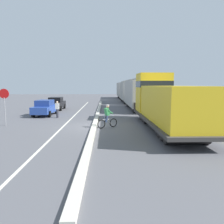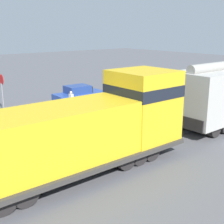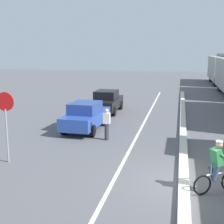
{
  "view_description": "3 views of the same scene",
  "coord_description": "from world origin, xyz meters",
  "px_view_note": "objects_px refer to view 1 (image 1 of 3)",
  "views": [
    {
      "loc": [
        0.86,
        -16.5,
        3.16
      ],
      "look_at": [
        1.37,
        0.61,
        1.04
      ],
      "focal_mm": 35.0,
      "sensor_mm": 36.0,
      "label": 1
    },
    {
      "loc": [
        15.82,
        -7.47,
        6.16
      ],
      "look_at": [
        3.41,
        2.66,
        1.84
      ],
      "focal_mm": 50.0,
      "sensor_mm": 36.0,
      "label": 2
    },
    {
      "loc": [
        -0.25,
        -10.32,
        4.47
      ],
      "look_at": [
        -4.3,
        8.06,
        0.76
      ],
      "focal_mm": 50.0,
      "sensor_mm": 36.0,
      "label": 3
    }
  ],
  "objects_px": {
    "hopper_car_trailing": "(124,90)",
    "stop_sign": "(4,100)",
    "cyclist": "(107,117)",
    "hopper_car_middle": "(129,91)",
    "locomotive": "(163,103)",
    "parked_car_blue": "(45,108)",
    "parked_car_black": "(56,103)",
    "hopper_car_lead": "(139,93)",
    "pedestrian_by_cars": "(57,109)"
  },
  "relations": [
    {
      "from": "hopper_car_trailing",
      "to": "stop_sign",
      "type": "height_order",
      "value": "hopper_car_trailing"
    },
    {
      "from": "cyclist",
      "to": "stop_sign",
      "type": "xyz_separation_m",
      "value": [
        -7.96,
        1.11,
        1.21
      ]
    },
    {
      "from": "hopper_car_middle",
      "to": "locomotive",
      "type": "bearing_deg",
      "value": -90.0
    },
    {
      "from": "cyclist",
      "to": "locomotive",
      "type": "bearing_deg",
      "value": 1.87
    },
    {
      "from": "parked_car_blue",
      "to": "stop_sign",
      "type": "relative_size",
      "value": 1.48
    },
    {
      "from": "parked_car_blue",
      "to": "parked_car_black",
      "type": "xyz_separation_m",
      "value": [
        -0.06,
        5.37,
        0.0
      ]
    },
    {
      "from": "hopper_car_lead",
      "to": "stop_sign",
      "type": "height_order",
      "value": "hopper_car_lead"
    },
    {
      "from": "locomotive",
      "to": "hopper_car_lead",
      "type": "bearing_deg",
      "value": 90.0
    },
    {
      "from": "locomotive",
      "to": "cyclist",
      "type": "bearing_deg",
      "value": -178.13
    },
    {
      "from": "pedestrian_by_cars",
      "to": "stop_sign",
      "type": "bearing_deg",
      "value": -128.53
    },
    {
      "from": "hopper_car_trailing",
      "to": "parked_car_blue",
      "type": "relative_size",
      "value": 2.48
    },
    {
      "from": "hopper_car_lead",
      "to": "hopper_car_trailing",
      "type": "height_order",
      "value": "same"
    },
    {
      "from": "hopper_car_middle",
      "to": "parked_car_blue",
      "type": "relative_size",
      "value": 2.48
    },
    {
      "from": "cyclist",
      "to": "stop_sign",
      "type": "height_order",
      "value": "stop_sign"
    },
    {
      "from": "locomotive",
      "to": "cyclist",
      "type": "distance_m",
      "value": 4.32
    },
    {
      "from": "parked_car_blue",
      "to": "parked_car_black",
      "type": "bearing_deg",
      "value": 90.61
    },
    {
      "from": "parked_car_black",
      "to": "cyclist",
      "type": "xyz_separation_m",
      "value": [
        6.49,
        -12.24,
        0.0
      ]
    },
    {
      "from": "parked_car_black",
      "to": "stop_sign",
      "type": "bearing_deg",
      "value": -97.55
    },
    {
      "from": "hopper_car_middle",
      "to": "cyclist",
      "type": "relative_size",
      "value": 6.18
    },
    {
      "from": "hopper_car_middle",
      "to": "cyclist",
      "type": "distance_m",
      "value": 24.29
    },
    {
      "from": "hopper_car_lead",
      "to": "stop_sign",
      "type": "relative_size",
      "value": 3.68
    },
    {
      "from": "stop_sign",
      "to": "cyclist",
      "type": "bearing_deg",
      "value": -7.96
    },
    {
      "from": "locomotive",
      "to": "parked_car_blue",
      "type": "relative_size",
      "value": 2.72
    },
    {
      "from": "parked_car_black",
      "to": "stop_sign",
      "type": "distance_m",
      "value": 11.28
    },
    {
      "from": "parked_car_blue",
      "to": "stop_sign",
      "type": "bearing_deg",
      "value": -104.91
    },
    {
      "from": "hopper_car_middle",
      "to": "parked_car_blue",
      "type": "distance_m",
      "value": 20.12
    },
    {
      "from": "cyclist",
      "to": "parked_car_blue",
      "type": "bearing_deg",
      "value": 133.14
    },
    {
      "from": "pedestrian_by_cars",
      "to": "cyclist",
      "type": "bearing_deg",
      "value": -46.78
    },
    {
      "from": "hopper_car_lead",
      "to": "pedestrian_by_cars",
      "type": "distance_m",
      "value": 11.58
    },
    {
      "from": "hopper_car_trailing",
      "to": "parked_car_blue",
      "type": "height_order",
      "value": "hopper_car_trailing"
    },
    {
      "from": "parked_car_blue",
      "to": "pedestrian_by_cars",
      "type": "xyz_separation_m",
      "value": [
        1.64,
        -1.76,
        0.03
      ]
    },
    {
      "from": "cyclist",
      "to": "stop_sign",
      "type": "distance_m",
      "value": 8.13
    },
    {
      "from": "hopper_car_middle",
      "to": "cyclist",
      "type": "height_order",
      "value": "hopper_car_middle"
    },
    {
      "from": "parked_car_black",
      "to": "stop_sign",
      "type": "height_order",
      "value": "stop_sign"
    },
    {
      "from": "hopper_car_lead",
      "to": "hopper_car_middle",
      "type": "height_order",
      "value": "same"
    },
    {
      "from": "stop_sign",
      "to": "locomotive",
      "type": "bearing_deg",
      "value": -4.59
    },
    {
      "from": "parked_car_black",
      "to": "hopper_car_trailing",
      "type": "bearing_deg",
      "value": 65.31
    },
    {
      "from": "pedestrian_by_cars",
      "to": "parked_car_blue",
      "type": "bearing_deg",
      "value": 132.92
    },
    {
      "from": "hopper_car_trailing",
      "to": "pedestrian_by_cars",
      "type": "height_order",
      "value": "hopper_car_trailing"
    },
    {
      "from": "locomotive",
      "to": "pedestrian_by_cars",
      "type": "relative_size",
      "value": 7.17
    },
    {
      "from": "cyclist",
      "to": "stop_sign",
      "type": "relative_size",
      "value": 0.6
    },
    {
      "from": "hopper_car_trailing",
      "to": "cyclist",
      "type": "relative_size",
      "value": 6.18
    },
    {
      "from": "hopper_car_middle",
      "to": "hopper_car_trailing",
      "type": "bearing_deg",
      "value": 90.0
    },
    {
      "from": "hopper_car_middle",
      "to": "stop_sign",
      "type": "xyz_separation_m",
      "value": [
        -12.16,
        -22.78,
        -0.05
      ]
    },
    {
      "from": "hopper_car_trailing",
      "to": "parked_car_blue",
      "type": "bearing_deg",
      "value": -110.37
    },
    {
      "from": "cyclist",
      "to": "pedestrian_by_cars",
      "type": "xyz_separation_m",
      "value": [
        -4.79,
        5.1,
        0.03
      ]
    },
    {
      "from": "locomotive",
      "to": "hopper_car_trailing",
      "type": "relative_size",
      "value": 1.1
    },
    {
      "from": "parked_car_black",
      "to": "stop_sign",
      "type": "relative_size",
      "value": 1.46
    },
    {
      "from": "hopper_car_middle",
      "to": "pedestrian_by_cars",
      "type": "bearing_deg",
      "value": -115.56
    },
    {
      "from": "cyclist",
      "to": "pedestrian_by_cars",
      "type": "bearing_deg",
      "value": 133.22
    }
  ]
}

